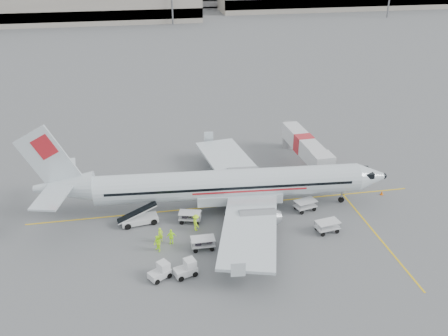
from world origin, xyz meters
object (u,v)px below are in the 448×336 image
Objects in this scene: jet_bridge at (303,150)px; belt_loader at (139,212)px; aircraft at (229,166)px; tug_fore at (266,214)px; tug_aft at (159,271)px; tug_mid at (185,268)px.

belt_loader is (-22.01, -11.20, -0.57)m from jet_bridge.
tug_fore is (3.40, -3.19, -4.50)m from aircraft.
belt_loader is at bearing 67.41° from tug_aft.
tug_mid is 2.34m from tug_aft.
aircraft is at bearing 21.00° from tug_aft.
jet_bridge is 24.71m from belt_loader.
jet_bridge is 29.34m from tug_aft.
jet_bridge is at bearing 14.38° from tug_aft.
belt_loader is 2.61× the size of tug_aft.
jet_bridge is 7.62× the size of tug_aft.
tug_mid is at bearing -115.19° from aircraft.
tug_mid is (-18.24, -20.92, -1.17)m from jet_bridge.
jet_bridge is at bearing 18.78° from belt_loader.
tug_aft is (-11.97, -7.79, -0.04)m from tug_fore.
belt_loader is 9.81m from tug_aft.
jet_bridge is 7.20× the size of tug_fore.
aircraft reaches higher than tug_aft.
tug_mid reaches higher than tug_aft.
aircraft is 6.48m from tug_fore.
belt_loader is 2.51× the size of tug_mid.
tug_mid is at bearing -170.55° from tug_fore.
jet_bridge is (12.01, 9.90, -3.34)m from aircraft.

